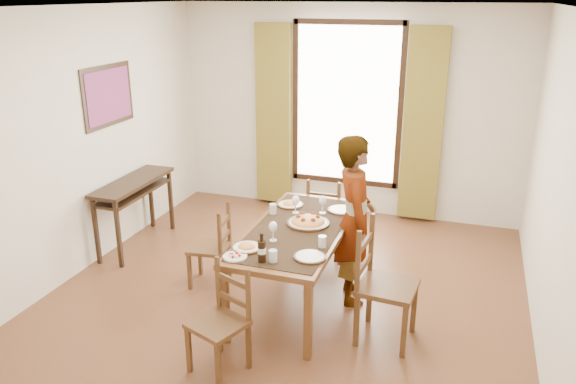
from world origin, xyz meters
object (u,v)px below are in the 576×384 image
(console_table, at_px, (134,190))
(dining_table, at_px, (298,235))
(man, at_px, (355,220))
(pasta_platter, at_px, (308,219))

(console_table, height_order, dining_table, console_table)
(man, xyz_separation_m, pasta_platter, (-0.42, -0.11, -0.00))
(pasta_platter, bearing_deg, console_table, 167.54)
(dining_table, relative_size, pasta_platter, 4.59)
(console_table, bearing_deg, man, -8.16)
(dining_table, bearing_deg, man, 24.56)
(man, bearing_deg, console_table, 63.50)
(pasta_platter, bearing_deg, man, 14.96)
(man, relative_size, pasta_platter, 4.05)
(man, bearing_deg, dining_table, 96.22)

